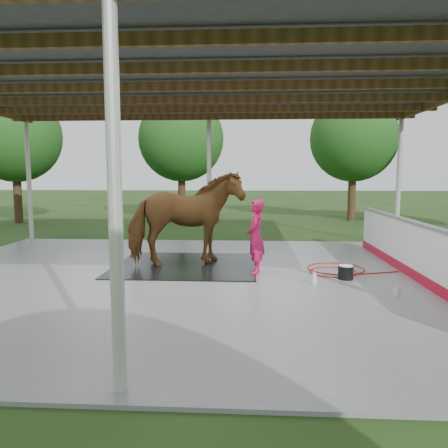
# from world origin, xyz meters

# --- Properties ---
(ground) EXTENTS (100.00, 100.00, 0.00)m
(ground) POSITION_xyz_m (0.00, 0.00, 0.00)
(ground) COLOR #1E3814
(concrete_slab) EXTENTS (12.00, 10.00, 0.05)m
(concrete_slab) POSITION_xyz_m (0.00, 0.00, 0.03)
(concrete_slab) COLOR slate
(concrete_slab) RESTS_ON ground
(pavilion_structure) EXTENTS (12.60, 10.60, 4.05)m
(pavilion_structure) POSITION_xyz_m (0.00, -0.00, 3.97)
(pavilion_structure) COLOR beige
(pavilion_structure) RESTS_ON ground
(dasher_board) EXTENTS (0.16, 8.00, 1.15)m
(dasher_board) POSITION_xyz_m (4.60, 0.00, 0.59)
(dasher_board) COLOR #AB0E26
(dasher_board) RESTS_ON concrete_slab
(tree_belt) EXTENTS (28.00, 28.00, 5.80)m
(tree_belt) POSITION_xyz_m (0.30, 0.90, 3.79)
(tree_belt) COLOR #382314
(tree_belt) RESTS_ON ground
(rubber_mat) EXTENTS (3.20, 3.00, 0.02)m
(rubber_mat) POSITION_xyz_m (-0.21, 1.14, 0.06)
(rubber_mat) COLOR black
(rubber_mat) RESTS_ON concrete_slab
(horse) EXTENTS (2.80, 2.04, 2.15)m
(horse) POSITION_xyz_m (-0.21, 1.14, 1.15)
(horse) COLOR brown
(horse) RESTS_ON rubber_mat
(handler) EXTENTS (0.42, 0.60, 1.57)m
(handler) POSITION_xyz_m (1.38, 0.42, 0.84)
(handler) COLOR #D21656
(handler) RESTS_ON concrete_slab
(wash_bucket) EXTENTS (0.30, 0.30, 0.28)m
(wash_bucket) POSITION_xyz_m (3.18, 0.01, 0.20)
(wash_bucket) COLOR black
(wash_bucket) RESTS_ON concrete_slab
(soap_bottle_a) EXTENTS (0.15, 0.15, 0.28)m
(soap_bottle_a) POSITION_xyz_m (2.49, -0.48, 0.19)
(soap_bottle_a) COLOR silver
(soap_bottle_a) RESTS_ON concrete_slab
(soap_bottle_b) EXTENTS (0.12, 0.12, 0.20)m
(soap_bottle_b) POSITION_xyz_m (3.81, -1.16, 0.15)
(soap_bottle_b) COLOR #338CD8
(soap_bottle_b) RESTS_ON concrete_slab
(hose_coil) EXTENTS (1.94, 1.50, 0.02)m
(hose_coil) POSITION_xyz_m (3.13, 0.81, 0.06)
(hose_coil) COLOR #A6180B
(hose_coil) RESTS_ON concrete_slab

